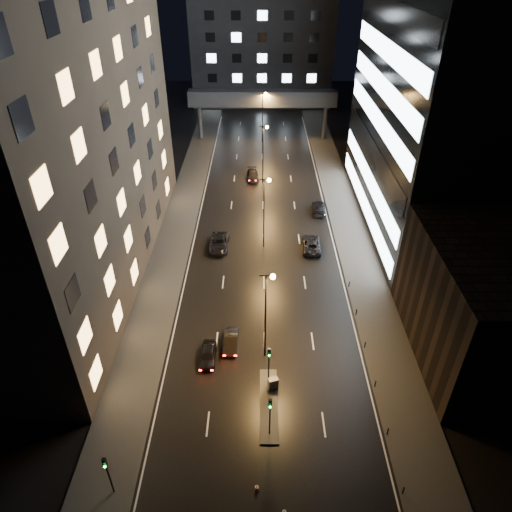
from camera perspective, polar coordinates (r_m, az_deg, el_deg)
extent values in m
plane|color=black|center=(72.75, 0.88, 6.37)|extent=(160.00, 160.00, 0.00)
cube|color=#383533|center=(69.35, -9.51, 4.43)|extent=(5.00, 110.00, 0.15)
cube|color=#383533|center=(69.60, 11.28, 4.33)|extent=(5.00, 110.00, 0.15)
cube|color=#2D2319|center=(54.80, -24.16, 16.57)|extent=(15.00, 48.00, 40.00)
cube|color=black|center=(48.22, 25.81, -5.42)|extent=(10.00, 18.00, 12.00)
cube|color=black|center=(66.51, 24.91, 21.42)|extent=(20.00, 36.00, 45.00)
cube|color=#333335|center=(124.14, 0.75, 24.32)|extent=(34.00, 14.00, 25.00)
cube|color=#333335|center=(97.66, 0.81, 19.14)|extent=(30.00, 3.00, 3.00)
cylinder|color=#333335|center=(99.86, -7.01, 16.25)|extent=(0.80, 0.80, 7.00)
cylinder|color=#333335|center=(100.03, 8.56, 16.16)|extent=(0.80, 0.80, 7.00)
cube|color=#383533|center=(43.02, 1.61, -18.04)|extent=(1.60, 8.00, 0.15)
cylinder|color=black|center=(43.21, 1.60, -13.94)|extent=(0.12, 0.12, 3.50)
cube|color=black|center=(41.59, 1.65, -11.92)|extent=(0.28, 0.22, 0.90)
sphere|color=#0CFF33|center=(41.70, 1.64, -12.33)|extent=(0.18, 0.18, 0.18)
cylinder|color=black|center=(39.77, 1.74, -19.87)|extent=(0.12, 0.12, 3.50)
cube|color=black|center=(38.00, 1.79, -17.93)|extent=(0.28, 0.22, 0.90)
sphere|color=#0CFF33|center=(38.14, 1.79, -18.35)|extent=(0.18, 0.18, 0.18)
cylinder|color=black|center=(38.73, -17.76, -25.08)|extent=(0.12, 0.12, 3.50)
cube|color=black|center=(36.91, -18.40, -23.30)|extent=(0.28, 0.22, 0.90)
sphere|color=#0CFF33|center=(37.07, -18.38, -23.72)|extent=(0.18, 0.18, 0.18)
cylinder|color=black|center=(39.84, 17.92, -26.17)|extent=(0.12, 0.12, 0.90)
cylinder|color=black|center=(42.36, 16.13, -20.37)|extent=(0.12, 0.12, 0.90)
cylinder|color=black|center=(45.30, 14.67, -15.26)|extent=(0.12, 0.12, 0.90)
cylinder|color=black|center=(48.57, 13.45, -10.80)|extent=(0.12, 0.12, 0.90)
cylinder|color=black|center=(52.12, 12.42, -6.92)|extent=(0.12, 0.12, 0.90)
cylinder|color=black|center=(55.89, 11.55, -3.54)|extent=(0.12, 0.12, 0.90)
cylinder|color=black|center=(43.47, 1.19, -7.76)|extent=(0.18, 0.18, 10.00)
cylinder|color=black|center=(40.29, 1.27, -2.48)|extent=(1.20, 0.12, 0.12)
sphere|color=#FF9E38|center=(40.36, 2.12, -2.60)|extent=(0.50, 0.50, 0.50)
cylinder|color=black|center=(59.82, 0.99, 5.20)|extent=(0.18, 0.18, 10.00)
cylinder|color=black|center=(57.55, 1.03, 9.55)|extent=(1.20, 0.12, 0.12)
sphere|color=#FF9E38|center=(57.60, 1.64, 9.45)|extent=(0.50, 0.50, 0.50)
cylinder|color=black|center=(77.90, 0.87, 12.39)|extent=(0.18, 0.18, 10.00)
cylinder|color=black|center=(76.17, 0.91, 15.88)|extent=(1.20, 0.12, 0.12)
sphere|color=#FF9E38|center=(76.21, 1.37, 15.80)|extent=(0.50, 0.50, 0.50)
cylinder|color=black|center=(96.73, 0.80, 16.83)|extent=(0.18, 0.18, 10.00)
cylinder|color=black|center=(95.35, 0.82, 19.69)|extent=(1.20, 0.12, 0.12)
sphere|color=#FF9E38|center=(95.38, 1.21, 19.63)|extent=(0.50, 0.50, 0.50)
imported|color=black|center=(46.38, -6.01, -12.14)|extent=(1.56, 3.85, 1.31)
imported|color=black|center=(47.52, -3.16, -10.54)|extent=(1.50, 3.98, 1.30)
imported|color=black|center=(61.98, -4.64, 1.63)|extent=(2.58, 5.43, 1.50)
imported|color=black|center=(81.16, -0.41, 10.03)|extent=(2.29, 4.95, 1.40)
imported|color=black|center=(62.02, 6.93, 1.48)|extent=(2.63, 5.36, 1.47)
imported|color=black|center=(71.14, 7.87, 5.99)|extent=(2.40, 5.10, 1.44)
cube|color=#555557|center=(43.63, 2.13, -15.62)|extent=(1.02, 0.79, 1.22)
cone|color=#D7450B|center=(38.62, 0.10, -26.96)|extent=(0.41, 0.41, 0.54)
cone|color=orange|center=(37.84, 3.55, -29.34)|extent=(0.49, 0.49, 0.54)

